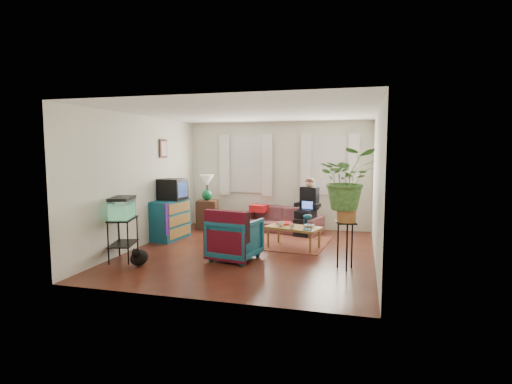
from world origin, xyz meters
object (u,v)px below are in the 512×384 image
(dresser, at_px, (170,219))
(aquarium_stand, at_px, (123,239))
(armchair, at_px, (235,237))
(plant_stand, at_px, (346,246))
(coffee_table, at_px, (294,237))
(side_table, at_px, (207,214))
(sofa, at_px, (280,215))

(dresser, xyz_separation_m, aquarium_stand, (-0.01, -1.74, -0.06))
(aquarium_stand, relative_size, armchair, 0.92)
(armchair, xyz_separation_m, plant_stand, (1.91, -0.11, -0.01))
(armchair, distance_m, plant_stand, 1.91)
(armchair, bearing_deg, coffee_table, -119.11)
(side_table, relative_size, dresser, 0.74)
(plant_stand, bearing_deg, armchair, 176.60)
(armchair, distance_m, coffee_table, 1.37)
(plant_stand, bearing_deg, side_table, 142.78)
(sofa, xyz_separation_m, dresser, (-2.13, -1.41, 0.04))
(sofa, height_order, aquarium_stand, sofa)
(coffee_table, height_order, plant_stand, plant_stand)
(side_table, height_order, armchair, armchair)
(sofa, height_order, plant_stand, plant_stand)
(plant_stand, bearing_deg, dresser, 161.08)
(plant_stand, bearing_deg, coffee_table, 131.94)
(dresser, height_order, armchair, dresser)
(coffee_table, bearing_deg, dresser, -166.18)
(sofa, relative_size, side_table, 2.83)
(coffee_table, bearing_deg, sofa, 127.54)
(aquarium_stand, distance_m, armchair, 1.95)
(sofa, xyz_separation_m, plant_stand, (1.63, -2.70, 0.00))
(dresser, bearing_deg, armchair, -26.38)
(armchair, height_order, plant_stand, armchair)
(sofa, distance_m, plant_stand, 3.15)
(sofa, distance_m, dresser, 2.56)
(side_table, relative_size, aquarium_stand, 0.94)
(side_table, xyz_separation_m, plant_stand, (3.42, -2.60, 0.04))
(aquarium_stand, relative_size, coffee_table, 0.71)
(sofa, distance_m, coffee_table, 1.66)
(side_table, distance_m, aquarium_stand, 3.07)
(sofa, xyz_separation_m, armchair, (-0.28, -2.58, 0.02))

